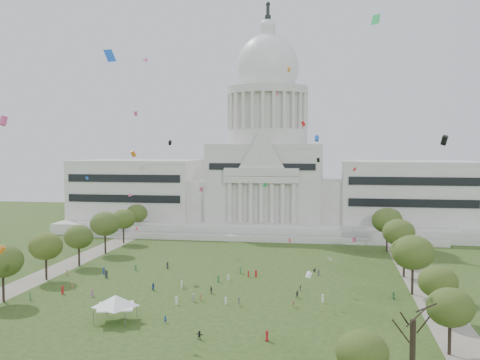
# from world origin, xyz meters

# --- Properties ---
(ground) EXTENTS (400.00, 400.00, 0.00)m
(ground) POSITION_xyz_m (0.00, 0.00, 0.00)
(ground) COLOR #2D4417
(ground) RESTS_ON ground
(capitol) EXTENTS (160.00, 64.50, 91.30)m
(capitol) POSITION_xyz_m (0.00, 113.59, 22.30)
(capitol) COLOR beige
(capitol) RESTS_ON ground
(path_left) EXTENTS (8.00, 160.00, 0.04)m
(path_left) POSITION_xyz_m (-48.00, 30.00, 0.02)
(path_left) COLOR gray
(path_left) RESTS_ON ground
(path_right) EXTENTS (8.00, 160.00, 0.04)m
(path_right) POSITION_xyz_m (48.00, 30.00, 0.02)
(path_right) COLOR gray
(path_right) RESTS_ON ground
(row_tree_r_0) EXTENTS (7.67, 7.67, 10.91)m
(row_tree_r_0) POSITION_xyz_m (44.94, -19.59, 7.75)
(row_tree_r_0) COLOR black
(row_tree_r_0) RESTS_ON ground
(row_tree_l_1) EXTENTS (8.86, 8.86, 12.59)m
(row_tree_l_1) POSITION_xyz_m (-44.07, -2.96, 8.95)
(row_tree_l_1) COLOR black
(row_tree_l_1) RESTS_ON ground
(row_tree_r_1) EXTENTS (7.58, 7.58, 10.78)m
(row_tree_r_1) POSITION_xyz_m (46.22, -1.75, 7.66)
(row_tree_r_1) COLOR black
(row_tree_r_1) RESTS_ON ground
(row_tree_l_2) EXTENTS (8.42, 8.42, 11.97)m
(row_tree_l_2) POSITION_xyz_m (-45.04, 17.30, 8.51)
(row_tree_l_2) COLOR black
(row_tree_l_2) RESTS_ON ground
(row_tree_r_2) EXTENTS (9.55, 9.55, 13.58)m
(row_tree_r_2) POSITION_xyz_m (44.17, 17.44, 9.66)
(row_tree_r_2) COLOR black
(row_tree_r_2) RESTS_ON ground
(row_tree_l_3) EXTENTS (8.12, 8.12, 11.55)m
(row_tree_l_3) POSITION_xyz_m (-44.09, 33.92, 8.21)
(row_tree_l_3) COLOR black
(row_tree_l_3) RESTS_ON ground
(row_tree_r_3) EXTENTS (7.01, 7.01, 9.98)m
(row_tree_r_3) POSITION_xyz_m (44.40, 34.48, 7.08)
(row_tree_r_3) COLOR black
(row_tree_r_3) RESTS_ON ground
(row_tree_l_4) EXTENTS (9.29, 9.29, 13.21)m
(row_tree_l_4) POSITION_xyz_m (-44.08, 52.42, 9.39)
(row_tree_l_4) COLOR black
(row_tree_l_4) RESTS_ON ground
(row_tree_r_4) EXTENTS (9.19, 9.19, 13.06)m
(row_tree_r_4) POSITION_xyz_m (44.76, 50.04, 9.29)
(row_tree_r_4) COLOR black
(row_tree_r_4) RESTS_ON ground
(row_tree_l_5) EXTENTS (8.33, 8.33, 11.85)m
(row_tree_l_5) POSITION_xyz_m (-45.22, 71.01, 8.42)
(row_tree_l_5) COLOR black
(row_tree_l_5) RESTS_ON ground
(row_tree_r_5) EXTENTS (9.82, 9.82, 13.96)m
(row_tree_r_5) POSITION_xyz_m (43.49, 70.19, 9.93)
(row_tree_r_5) COLOR black
(row_tree_r_5) RESTS_ON ground
(row_tree_l_6) EXTENTS (8.19, 8.19, 11.64)m
(row_tree_l_6) POSITION_xyz_m (-46.87, 89.14, 8.27)
(row_tree_l_6) COLOR black
(row_tree_l_6) RESTS_ON ground
(row_tree_r_6) EXTENTS (8.42, 8.42, 11.97)m
(row_tree_r_6) POSITION_xyz_m (45.96, 88.13, 8.51)
(row_tree_r_6) COLOR black
(row_tree_r_6) RESTS_ON ground
(near_tree_1) EXTENTS (6.93, 6.93, 9.86)m
(near_tree_1) POSITION_xyz_m (30.00, -40.00, 7.00)
(near_tree_1) COLOR black
(near_tree_1) RESTS_ON ground
(big_bare_tree) EXTENTS (6.00, 5.00, 12.80)m
(big_bare_tree) POSITION_xyz_m (38.00, -28.00, 8.67)
(big_bare_tree) COLOR black
(big_bare_tree) RESTS_ON ground
(event_tent) EXTENTS (11.80, 11.80, 5.24)m
(event_tent) POSITION_xyz_m (-14.89, -11.97, 4.06)
(event_tent) COLOR #4C4C4C
(event_tent) RESTS_ON ground
(person_0) EXTENTS (0.94, 0.87, 1.61)m
(person_0) POSITION_xyz_m (39.60, 12.92, 0.80)
(person_0) COLOR #33723F
(person_0) RESTS_ON ground
(person_2) EXTENTS (0.92, 0.65, 1.73)m
(person_2) POSITION_xyz_m (18.62, 10.13, 0.87)
(person_2) COLOR #26262B
(person_2) RESTS_ON ground
(person_3) EXTENTS (0.78, 1.17, 1.65)m
(person_3) POSITION_xyz_m (6.72, 2.28, 0.83)
(person_3) COLOR #4C4C51
(person_3) RESTS_ON ground
(person_4) EXTENTS (0.91, 1.18, 1.78)m
(person_4) POSITION_xyz_m (-1.07, 10.86, 0.89)
(person_4) COLOR #4C4C51
(person_4) RESTS_ON ground
(person_5) EXTENTS (1.29, 1.83, 1.83)m
(person_5) POSITION_xyz_m (-3.38, 3.46, 0.92)
(person_5) COLOR silver
(person_5) RESTS_ON ground
(person_6) EXTENTS (0.65, 0.97, 1.92)m
(person_6) POSITION_xyz_m (15.09, -18.16, 0.96)
(person_6) COLOR #B21E1E
(person_6) RESTS_ON ground
(person_7) EXTENTS (0.67, 0.65, 1.49)m
(person_7) POSITION_xyz_m (-5.19, -11.38, 0.75)
(person_7) COLOR navy
(person_7) RESTS_ON ground
(person_8) EXTENTS (1.00, 0.79, 1.79)m
(person_8) POSITION_xyz_m (-15.04, 11.35, 0.90)
(person_8) COLOR navy
(person_8) RESTS_ON ground
(person_9) EXTENTS (1.04, 1.07, 1.52)m
(person_9) POSITION_xyz_m (18.21, 3.16, 0.76)
(person_9) COLOR olive
(person_9) RESTS_ON ground
(person_10) EXTENTS (0.62, 0.91, 1.42)m
(person_10) POSITION_xyz_m (18.91, 16.48, 0.71)
(person_10) COLOR #4C4C51
(person_10) RESTS_ON ground
(person_11) EXTENTS (1.57, 1.02, 1.58)m
(person_11) POSITION_xyz_m (3.38, -19.27, 0.79)
(person_11) COLOR #26262B
(person_11) RESTS_ON ground
(distant_crowd) EXTENTS (66.67, 37.10, 1.95)m
(distant_crowd) POSITION_xyz_m (-12.09, 16.73, 0.87)
(distant_crowd) COLOR #B21E1E
(distant_crowd) RESTS_ON ground
(kite_swarm) EXTENTS (90.66, 100.47, 56.17)m
(kite_swarm) POSITION_xyz_m (0.49, 6.57, 30.73)
(kite_swarm) COLOR red
(kite_swarm) RESTS_ON ground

